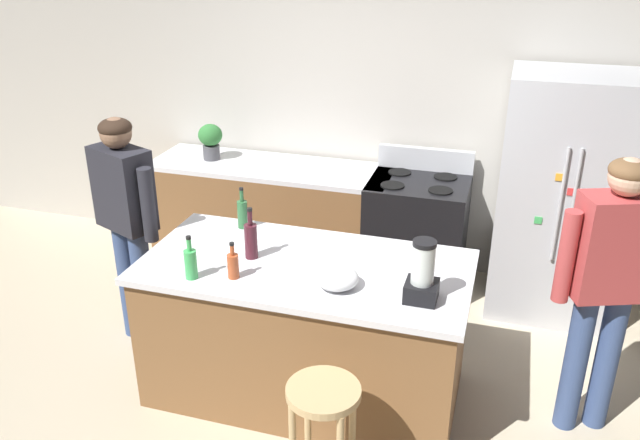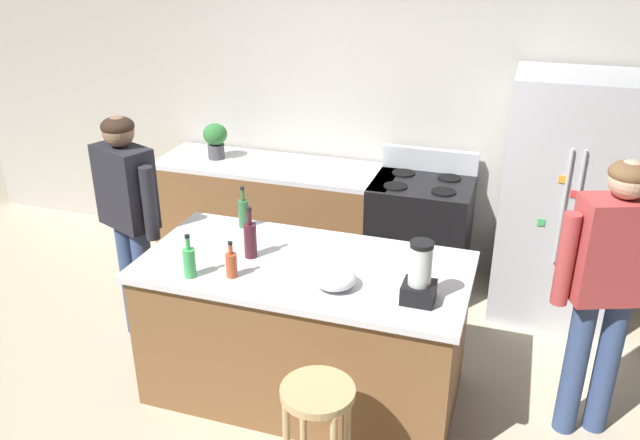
# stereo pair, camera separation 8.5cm
# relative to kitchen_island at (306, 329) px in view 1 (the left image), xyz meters

# --- Properties ---
(ground_plane) EXTENTS (14.00, 14.00, 0.00)m
(ground_plane) POSITION_rel_kitchen_island_xyz_m (0.00, 0.00, -0.45)
(ground_plane) COLOR beige
(back_wall) EXTENTS (8.00, 0.10, 2.70)m
(back_wall) POSITION_rel_kitchen_island_xyz_m (0.00, 1.95, 0.90)
(back_wall) COLOR #BCB7AD
(back_wall) RESTS_ON ground_plane
(kitchen_island) EXTENTS (1.91, 0.96, 0.90)m
(kitchen_island) POSITION_rel_kitchen_island_xyz_m (0.00, 0.00, 0.00)
(kitchen_island) COLOR brown
(kitchen_island) RESTS_ON ground_plane
(back_counter_run) EXTENTS (2.00, 0.64, 0.90)m
(back_counter_run) POSITION_rel_kitchen_island_xyz_m (-0.80, 1.55, -0.00)
(back_counter_run) COLOR brown
(back_counter_run) RESTS_ON ground_plane
(refrigerator) EXTENTS (0.90, 0.73, 1.80)m
(refrigerator) POSITION_rel_kitchen_island_xyz_m (1.46, 1.50, 0.45)
(refrigerator) COLOR #B7BABF
(refrigerator) RESTS_ON ground_plane
(stove_range) EXTENTS (0.76, 0.65, 1.08)m
(stove_range) POSITION_rel_kitchen_island_xyz_m (0.43, 1.52, 0.01)
(stove_range) COLOR black
(stove_range) RESTS_ON ground_plane
(person_by_island_left) EXTENTS (0.58, 0.36, 1.61)m
(person_by_island_left) POSITION_rel_kitchen_island_xyz_m (-1.31, 0.22, 0.53)
(person_by_island_left) COLOR #384C7A
(person_by_island_left) RESTS_ON ground_plane
(person_by_sink_right) EXTENTS (0.58, 0.35, 1.65)m
(person_by_sink_right) POSITION_rel_kitchen_island_xyz_m (1.64, 0.18, 0.55)
(person_by_sink_right) COLOR #384C7A
(person_by_sink_right) RESTS_ON ground_plane
(bar_stool) EXTENTS (0.36, 0.36, 0.70)m
(bar_stool) POSITION_rel_kitchen_island_xyz_m (0.35, -0.80, 0.09)
(bar_stool) COLOR tan
(bar_stool) RESTS_ON ground_plane
(potted_plant) EXTENTS (0.20, 0.20, 0.30)m
(potted_plant) POSITION_rel_kitchen_island_xyz_m (-1.33, 1.55, 0.62)
(potted_plant) COLOR #4C4C51
(potted_plant) RESTS_ON back_counter_run
(blender_appliance) EXTENTS (0.17, 0.17, 0.34)m
(blender_appliance) POSITION_rel_kitchen_island_xyz_m (0.70, -0.20, 0.59)
(blender_appliance) COLOR black
(blender_appliance) RESTS_ON kitchen_island
(bottle_wine) EXTENTS (0.08, 0.08, 0.32)m
(bottle_wine) POSITION_rel_kitchen_island_xyz_m (-0.33, -0.01, 0.57)
(bottle_wine) COLOR #471923
(bottle_wine) RESTS_ON kitchen_island
(bottle_olive_oil) EXTENTS (0.07, 0.07, 0.28)m
(bottle_olive_oil) POSITION_rel_kitchen_island_xyz_m (-0.54, 0.36, 0.55)
(bottle_olive_oil) COLOR #2D6638
(bottle_olive_oil) RESTS_ON kitchen_island
(bottle_cooking_sauce) EXTENTS (0.06, 0.06, 0.22)m
(bottle_cooking_sauce) POSITION_rel_kitchen_island_xyz_m (-0.33, -0.27, 0.53)
(bottle_cooking_sauce) COLOR #B24C26
(bottle_cooking_sauce) RESTS_ON kitchen_island
(bottle_soda) EXTENTS (0.07, 0.07, 0.26)m
(bottle_soda) POSITION_rel_kitchen_island_xyz_m (-0.55, -0.34, 0.54)
(bottle_soda) COLOR #3FB259
(bottle_soda) RESTS_ON kitchen_island
(mixing_bowl) EXTENTS (0.24, 0.24, 0.11)m
(mixing_bowl) POSITION_rel_kitchen_island_xyz_m (0.25, -0.20, 0.50)
(mixing_bowl) COLOR white
(mixing_bowl) RESTS_ON kitchen_island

